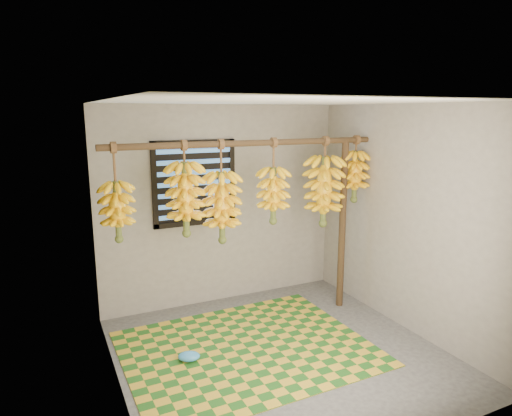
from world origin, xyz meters
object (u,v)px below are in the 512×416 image
banana_bunch_a (117,211)px  banana_bunch_d (273,195)px  banana_bunch_c (222,207)px  support_post (342,226)px  plastic_bag (189,356)px  woven_mat (247,348)px  banana_bunch_b (186,199)px  banana_bunch_f (355,176)px  banana_bunch_e (324,191)px

banana_bunch_a → banana_bunch_d: (1.63, -0.00, 0.02)m
banana_bunch_c → support_post: bearing=0.0°
plastic_bag → banana_bunch_a: (-0.50, 0.46, 1.36)m
woven_mat → banana_bunch_b: 1.61m
banana_bunch_f → banana_bunch_c: bearing=-180.0°
support_post → plastic_bag: size_ratio=9.56×
plastic_bag → banana_bunch_e: 2.29m
support_post → banana_bunch_e: bearing=180.0°
banana_bunch_c → banana_bunch_e: 1.24m
banana_bunch_a → banana_bunch_b: (0.65, -0.00, 0.06)m
plastic_bag → banana_bunch_b: 1.50m
banana_bunch_c → banana_bunch_e: bearing=0.0°
banana_bunch_b → banana_bunch_c: (0.38, 0.00, -0.12)m
woven_mat → banana_bunch_a: 1.85m
banana_bunch_a → banana_bunch_e: bearing=-0.0°
support_post → banana_bunch_e: (-0.28, 0.00, 0.43)m
banana_bunch_a → banana_bunch_e: same height
banana_bunch_b → banana_bunch_e: 1.62m
banana_bunch_a → banana_bunch_d: bearing=-0.0°
support_post → banana_bunch_d: (-0.92, 0.00, 0.44)m
woven_mat → banana_bunch_e: banana_bunch_e is taller
banana_bunch_e → banana_bunch_f: bearing=0.0°
woven_mat → banana_bunch_d: (0.53, 0.48, 1.43)m
banana_bunch_f → woven_mat: bearing=-163.4°
plastic_bag → banana_bunch_a: bearing=137.7°
banana_bunch_e → plastic_bag: bearing=-165.5°
plastic_bag → banana_bunch_a: 1.52m
banana_bunch_b → banana_bunch_f: same height
plastic_bag → woven_mat: bearing=-2.1°
plastic_bag → banana_bunch_e: size_ratio=0.21×
support_post → banana_bunch_c: size_ratio=1.89×
banana_bunch_a → plastic_bag: bearing=-42.3°
banana_bunch_c → banana_bunch_a: bearing=180.0°
support_post → banana_bunch_d: 1.02m
banana_bunch_a → banana_bunch_d: same height
woven_mat → banana_bunch_b: size_ratio=2.50×
banana_bunch_c → banana_bunch_e: size_ratio=1.05×
banana_bunch_c → banana_bunch_f: same height
woven_mat → banana_bunch_f: (1.61, 0.48, 1.57)m
support_post → banana_bunch_f: (0.15, 0.00, 0.58)m
banana_bunch_b → banana_bunch_f: (2.05, 0.00, 0.10)m
woven_mat → banana_bunch_d: bearing=41.9°
banana_bunch_b → banana_bunch_f: size_ratio=1.23×
support_post → banana_bunch_a: bearing=180.0°
support_post → banana_bunch_b: 1.95m
banana_bunch_a → banana_bunch_d: size_ratio=1.01×
banana_bunch_c → banana_bunch_f: bearing=0.0°
banana_bunch_d → banana_bunch_f: (1.07, 0.00, 0.14)m
banana_bunch_a → banana_bunch_f: bearing=0.0°
woven_mat → banana_bunch_c: banana_bunch_c is taller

